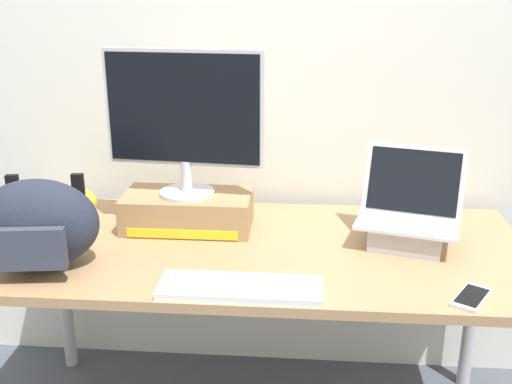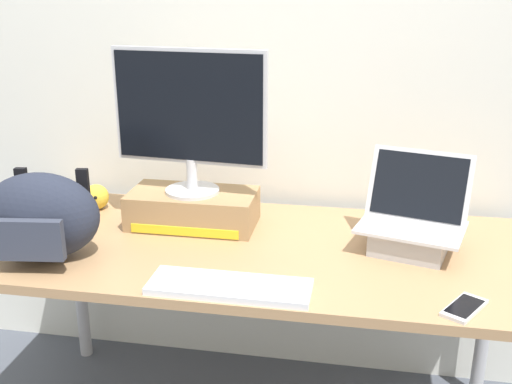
{
  "view_description": "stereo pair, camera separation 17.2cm",
  "coord_description": "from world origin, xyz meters",
  "px_view_note": "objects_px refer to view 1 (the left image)",
  "views": [
    {
      "loc": [
        0.14,
        -1.77,
        1.52
      ],
      "look_at": [
        0.0,
        0.0,
        0.9
      ],
      "focal_mm": 42.53,
      "sensor_mm": 36.0,
      "label": 1
    },
    {
      "loc": [
        0.31,
        -1.74,
        1.52
      ],
      "look_at": [
        0.0,
        0.0,
        0.9
      ],
      "focal_mm": 42.53,
      "sensor_mm": 36.0,
      "label": 2
    }
  ],
  "objects_px": {
    "desktop_monitor": "(184,118)",
    "plush_toy": "(84,202)",
    "toner_box_yellow": "(188,211)",
    "cell_phone": "(472,297)",
    "open_laptop": "(408,225)",
    "coffee_mug": "(48,216)",
    "external_keyboard": "(240,287)",
    "messenger_backpack": "(37,224)"
  },
  "relations": [
    {
      "from": "desktop_monitor",
      "to": "plush_toy",
      "type": "height_order",
      "value": "desktop_monitor"
    },
    {
      "from": "toner_box_yellow",
      "to": "cell_phone",
      "type": "relative_size",
      "value": 2.67
    },
    {
      "from": "open_laptop",
      "to": "coffee_mug",
      "type": "height_order",
      "value": "open_laptop"
    },
    {
      "from": "open_laptop",
      "to": "external_keyboard",
      "type": "height_order",
      "value": "open_laptop"
    },
    {
      "from": "open_laptop",
      "to": "coffee_mug",
      "type": "bearing_deg",
      "value": -165.98
    },
    {
      "from": "external_keyboard",
      "to": "plush_toy",
      "type": "height_order",
      "value": "plush_toy"
    },
    {
      "from": "desktop_monitor",
      "to": "cell_phone",
      "type": "distance_m",
      "value": 1.02
    },
    {
      "from": "open_laptop",
      "to": "messenger_backpack",
      "type": "xyz_separation_m",
      "value": [
        -1.1,
        -0.25,
        0.07
      ]
    },
    {
      "from": "external_keyboard",
      "to": "cell_phone",
      "type": "bearing_deg",
      "value": 0.89
    },
    {
      "from": "cell_phone",
      "to": "plush_toy",
      "type": "distance_m",
      "value": 1.34
    },
    {
      "from": "plush_toy",
      "to": "open_laptop",
      "type": "bearing_deg",
      "value": -8.36
    },
    {
      "from": "desktop_monitor",
      "to": "messenger_backpack",
      "type": "distance_m",
      "value": 0.56
    },
    {
      "from": "coffee_mug",
      "to": "cell_phone",
      "type": "relative_size",
      "value": 0.75
    },
    {
      "from": "toner_box_yellow",
      "to": "open_laptop",
      "type": "relative_size",
      "value": 1.19
    },
    {
      "from": "messenger_backpack",
      "to": "coffee_mug",
      "type": "relative_size",
      "value": 3.13
    },
    {
      "from": "coffee_mug",
      "to": "desktop_monitor",
      "type": "bearing_deg",
      "value": 6.63
    },
    {
      "from": "open_laptop",
      "to": "messenger_backpack",
      "type": "height_order",
      "value": "open_laptop"
    },
    {
      "from": "toner_box_yellow",
      "to": "desktop_monitor",
      "type": "relative_size",
      "value": 0.82
    },
    {
      "from": "plush_toy",
      "to": "toner_box_yellow",
      "type": "bearing_deg",
      "value": -12.23
    },
    {
      "from": "coffee_mug",
      "to": "plush_toy",
      "type": "bearing_deg",
      "value": 61.75
    },
    {
      "from": "open_laptop",
      "to": "external_keyboard",
      "type": "relative_size",
      "value": 0.81
    },
    {
      "from": "messenger_backpack",
      "to": "plush_toy",
      "type": "distance_m",
      "value": 0.43
    },
    {
      "from": "plush_toy",
      "to": "external_keyboard",
      "type": "bearing_deg",
      "value": -40.18
    },
    {
      "from": "toner_box_yellow",
      "to": "cell_phone",
      "type": "xyz_separation_m",
      "value": [
        0.84,
        -0.43,
        -0.05
      ]
    },
    {
      "from": "external_keyboard",
      "to": "toner_box_yellow",
      "type": "bearing_deg",
      "value": 117.62
    },
    {
      "from": "desktop_monitor",
      "to": "coffee_mug",
      "type": "height_order",
      "value": "desktop_monitor"
    },
    {
      "from": "external_keyboard",
      "to": "messenger_backpack",
      "type": "relative_size",
      "value": 1.18
    },
    {
      "from": "coffee_mug",
      "to": "plush_toy",
      "type": "height_order",
      "value": "plush_toy"
    },
    {
      "from": "external_keyboard",
      "to": "messenger_backpack",
      "type": "height_order",
      "value": "messenger_backpack"
    },
    {
      "from": "messenger_backpack",
      "to": "cell_phone",
      "type": "bearing_deg",
      "value": -12.37
    },
    {
      "from": "messenger_backpack",
      "to": "coffee_mug",
      "type": "height_order",
      "value": "messenger_backpack"
    },
    {
      "from": "toner_box_yellow",
      "to": "plush_toy",
      "type": "relative_size",
      "value": 4.63
    },
    {
      "from": "cell_phone",
      "to": "external_keyboard",
      "type": "bearing_deg",
      "value": -147.63
    },
    {
      "from": "coffee_mug",
      "to": "open_laptop",
      "type": "bearing_deg",
      "value": -1.11
    },
    {
      "from": "desktop_monitor",
      "to": "messenger_backpack",
      "type": "xyz_separation_m",
      "value": [
        -0.37,
        -0.33,
        -0.25
      ]
    },
    {
      "from": "messenger_backpack",
      "to": "coffee_mug",
      "type": "distance_m",
      "value": 0.31
    },
    {
      "from": "desktop_monitor",
      "to": "open_laptop",
      "type": "xyz_separation_m",
      "value": [
        0.73,
        -0.08,
        -0.32
      ]
    },
    {
      "from": "toner_box_yellow",
      "to": "external_keyboard",
      "type": "height_order",
      "value": "toner_box_yellow"
    },
    {
      "from": "desktop_monitor",
      "to": "coffee_mug",
      "type": "bearing_deg",
      "value": -168.31
    },
    {
      "from": "plush_toy",
      "to": "desktop_monitor",
      "type": "bearing_deg",
      "value": -12.4
    },
    {
      "from": "external_keyboard",
      "to": "coffee_mug",
      "type": "relative_size",
      "value": 3.7
    },
    {
      "from": "toner_box_yellow",
      "to": "open_laptop",
      "type": "height_order",
      "value": "open_laptop"
    }
  ]
}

